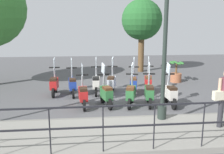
{
  "coord_description": "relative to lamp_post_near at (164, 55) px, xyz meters",
  "views": [
    {
      "loc": [
        -9.28,
        1.46,
        2.92
      ],
      "look_at": [
        0.2,
        0.5,
        0.9
      ],
      "focal_mm": 40.0,
      "sensor_mm": 36.0,
      "label": 1
    }
  ],
  "objects": [
    {
      "name": "scooter_far_2",
      "position": [
        3.47,
        1.17,
        -1.59
      ],
      "size": [
        1.21,
        0.52,
        1.54
      ],
      "rotation": [
        0.0,
        0.0,
        -0.25
      ],
      "color": "black",
      "rests_on": "ground_plane"
    },
    {
      "name": "promenade_walkway",
      "position": [
        -0.75,
        0.74,
        -2.0
      ],
      "size": [
        2.2,
        20.0,
        0.15
      ],
      "color": "gray",
      "rests_on": "ground_plane"
    },
    {
      "name": "scooter_near_3",
      "position": [
        1.74,
        1.54,
        -1.59
      ],
      "size": [
        1.21,
        0.51,
        1.54
      ],
      "rotation": [
        0.0,
        0.0,
        0.24
      ],
      "color": "black",
      "rests_on": "ground_plane"
    },
    {
      "name": "tree_distant",
      "position": [
        8.32,
        -1.16,
        1.08
      ],
      "size": [
        2.46,
        2.46,
        4.43
      ],
      "color": "brown",
      "rests_on": "ground_plane"
    },
    {
      "name": "scooter_far_5",
      "position": [
        3.41,
        3.58,
        -1.59
      ],
      "size": [
        1.23,
        0.44,
        1.54
      ],
      "rotation": [
        0.0,
        0.0,
        -0.01
      ],
      "color": "black",
      "rests_on": "ground_plane"
    },
    {
      "name": "potted_palm",
      "position": [
        5.28,
        -2.34,
        -1.63
      ],
      "size": [
        1.06,
        0.66,
        1.05
      ],
      "color": "#9E5B3D",
      "rests_on": "ground_plane"
    },
    {
      "name": "scooter_far_1",
      "position": [
        3.23,
        0.26,
        -1.59
      ],
      "size": [
        1.22,
        0.49,
        1.54
      ],
      "rotation": [
        0.0,
        0.0,
        -0.2
      ],
      "color": "black",
      "rests_on": "ground_plane"
    },
    {
      "name": "scooter_far_0",
      "position": [
        3.37,
        -0.41,
        -1.59
      ],
      "size": [
        1.22,
        0.5,
        1.54
      ],
      "rotation": [
        0.0,
        0.0,
        -0.21
      ],
      "color": "black",
      "rests_on": "ground_plane"
    },
    {
      "name": "fence_railing",
      "position": [
        -1.8,
        0.74,
        -1.19
      ],
      "size": [
        0.04,
        16.03,
        1.07
      ],
      "color": "black",
      "rests_on": "promenade_walkway"
    },
    {
      "name": "scooter_near_0",
      "position": [
        1.55,
        -0.78,
        -1.59
      ],
      "size": [
        1.23,
        0.44,
        1.54
      ],
      "rotation": [
        0.0,
        0.0,
        0.02
      ],
      "color": "black",
      "rests_on": "ground_plane"
    },
    {
      "name": "scooter_near_2",
      "position": [
        1.68,
        0.64,
        -1.59
      ],
      "size": [
        1.2,
        0.54,
        1.54
      ],
      "rotation": [
        0.0,
        0.0,
        -0.3
      ],
      "color": "black",
      "rests_on": "ground_plane"
    },
    {
      "name": "scooter_far_4",
      "position": [
        3.25,
        2.82,
        -1.59
      ],
      "size": [
        1.23,
        0.44,
        1.54
      ],
      "rotation": [
        0.0,
        0.0,
        0.11
      ],
      "color": "black",
      "rests_on": "ground_plane"
    },
    {
      "name": "lamp_post_near",
      "position": [
        0.0,
        0.0,
        0.0
      ],
      "size": [
        0.26,
        0.9,
        4.34
      ],
      "color": "#232D28",
      "rests_on": "promenade_walkway"
    },
    {
      "name": "ground_plane",
      "position": [
        2.4,
        0.74,
        -2.08
      ],
      "size": [
        28.0,
        28.0,
        0.0
      ],
      "primitive_type": "plane",
      "color": "#4C4C4F"
    },
    {
      "name": "scooter_far_3",
      "position": [
        3.41,
        1.83,
        -1.59
      ],
      "size": [
        1.23,
        0.44,
        1.54
      ],
      "rotation": [
        0.0,
        0.0,
        -0.06
      ],
      "color": "black",
      "rests_on": "ground_plane"
    },
    {
      "name": "scooter_near_1",
      "position": [
        1.68,
        -0.03,
        -1.59
      ],
      "size": [
        1.23,
        0.46,
        1.54
      ],
      "rotation": [
        0.0,
        0.0,
        -0.16
      ],
      "color": "black",
      "rests_on": "ground_plane"
    },
    {
      "name": "scooter_near_4",
      "position": [
        1.7,
        2.36,
        -1.59
      ],
      "size": [
        1.23,
        0.44,
        1.54
      ],
      "rotation": [
        0.0,
        0.0,
        0.09
      ],
      "color": "black",
      "rests_on": "ground_plane"
    }
  ]
}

